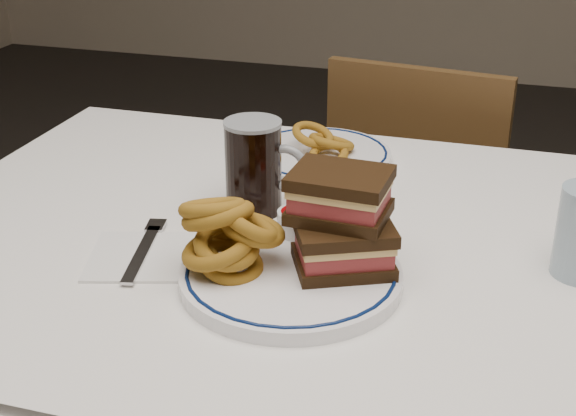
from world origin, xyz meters
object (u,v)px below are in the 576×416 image
(main_plate, at_px, (291,275))
(beer_mug, at_px, (255,166))
(chair_far, at_px, (421,217))
(reuben_sandwich, at_px, (342,220))
(far_plate, at_px, (319,155))

(main_plate, bearing_deg, beer_mug, 120.17)
(chair_far, xyz_separation_m, reuben_sandwich, (-0.01, -0.82, 0.38))
(beer_mug, bearing_deg, reuben_sandwich, -43.31)
(chair_far, xyz_separation_m, main_plate, (-0.06, -0.86, 0.31))
(beer_mug, height_order, far_plate, beer_mug)
(main_plate, relative_size, far_plate, 1.12)
(reuben_sandwich, distance_m, far_plate, 0.40)
(chair_far, xyz_separation_m, far_plate, (-0.13, -0.45, 0.31))
(reuben_sandwich, xyz_separation_m, beer_mug, (-0.16, 0.15, -0.01))
(main_plate, xyz_separation_m, far_plate, (-0.07, 0.41, -0.00))
(beer_mug, bearing_deg, far_plate, 80.11)
(far_plate, bearing_deg, reuben_sandwich, -71.50)
(reuben_sandwich, bearing_deg, main_plate, -149.60)
(reuben_sandwich, bearing_deg, far_plate, 108.50)
(reuben_sandwich, xyz_separation_m, far_plate, (-0.13, 0.37, -0.07))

